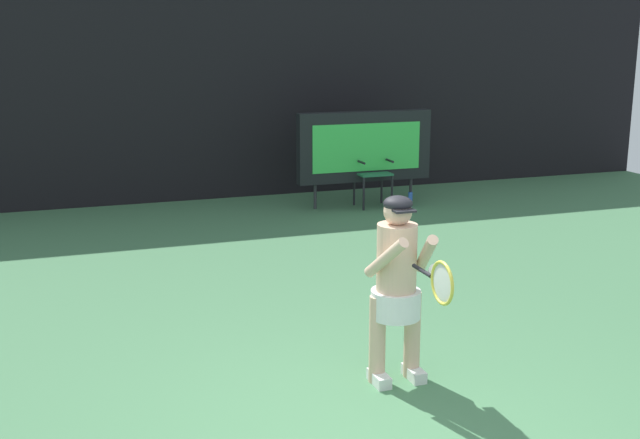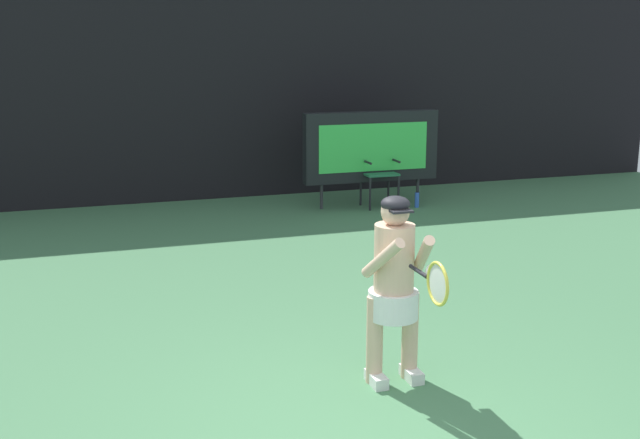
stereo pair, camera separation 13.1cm
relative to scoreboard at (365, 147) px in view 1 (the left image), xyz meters
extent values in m
cube|color=black|center=(-2.76, 1.36, 0.85)|extent=(18.00, 0.12, 3.60)
cube|color=black|center=(0.00, 0.00, 0.00)|extent=(2.20, 0.20, 1.10)
cube|color=green|center=(0.00, -0.10, 0.00)|extent=(1.80, 0.01, 0.75)
cylinder|color=#2D2D33|center=(-0.83, 0.00, -0.75)|extent=(0.05, 0.05, 0.40)
cylinder|color=#2D2D33|center=(0.82, 0.00, -0.75)|extent=(0.05, 0.05, 0.40)
cylinder|color=black|center=(-0.14, -0.34, -0.69)|extent=(0.04, 0.04, 0.52)
cylinder|color=black|center=(0.33, -0.34, -0.69)|extent=(0.04, 0.04, 0.52)
cylinder|color=black|center=(-0.14, 0.06, -0.69)|extent=(0.04, 0.04, 0.52)
cylinder|color=black|center=(0.33, 0.06, -0.69)|extent=(0.04, 0.04, 0.52)
cube|color=#246845|center=(0.09, -0.14, -0.41)|extent=(0.52, 0.44, 0.03)
cylinder|color=black|center=(-0.14, 0.06, -0.15)|extent=(0.04, 0.04, 0.56)
cylinder|color=black|center=(0.33, 0.06, -0.15)|extent=(0.04, 0.04, 0.56)
cube|color=#246845|center=(0.09, 0.06, -0.04)|extent=(0.48, 0.02, 0.34)
cylinder|color=black|center=(-0.14, -0.14, -0.21)|extent=(0.04, 0.44, 0.04)
cylinder|color=black|center=(0.33, -0.14, -0.21)|extent=(0.04, 0.44, 0.04)
cylinder|color=blue|center=(0.65, -0.36, -0.83)|extent=(0.07, 0.07, 0.24)
cylinder|color=black|center=(0.65, -0.36, -0.69)|extent=(0.03, 0.03, 0.03)
cube|color=white|center=(-2.39, -6.16, -0.90)|extent=(0.11, 0.26, 0.09)
cube|color=white|center=(-2.09, -6.16, -0.90)|extent=(0.11, 0.26, 0.09)
cylinder|color=#DBB293|center=(-2.39, -6.11, -0.59)|extent=(0.13, 0.13, 0.71)
cylinder|color=#DBB293|center=(-2.09, -6.11, -0.59)|extent=(0.13, 0.13, 0.71)
cylinder|color=white|center=(-2.24, -6.11, -0.32)|extent=(0.39, 0.39, 0.22)
cylinder|color=#DBB293|center=(-2.24, -6.11, 0.04)|extent=(0.31, 0.31, 0.56)
sphere|color=#DBB293|center=(-2.24, -6.11, 0.42)|extent=(0.22, 0.22, 0.22)
ellipsoid|color=black|center=(-2.24, -6.11, 0.48)|extent=(0.22, 0.22, 0.12)
cube|color=black|center=(-2.24, -6.21, 0.45)|extent=(0.17, 0.12, 0.02)
cylinder|color=#DBB293|center=(-2.41, -6.28, 0.11)|extent=(0.19, 0.46, 0.39)
cylinder|color=#DBB293|center=(-2.08, -6.28, 0.11)|extent=(0.19, 0.46, 0.39)
cylinder|color=white|center=(-2.06, -6.40, 0.01)|extent=(0.13, 0.13, 0.12)
cylinder|color=black|center=(-2.22, -6.51, 0.06)|extent=(0.03, 0.28, 0.03)
torus|color=#D9CA44|center=(-2.22, -6.82, 0.06)|extent=(0.02, 0.31, 0.31)
ellipsoid|color=silver|center=(-2.22, -6.82, 0.06)|extent=(0.01, 0.26, 0.26)
camera|label=1|loc=(-4.68, -11.36, 1.72)|focal=43.93mm
camera|label=2|loc=(-4.56, -11.40, 1.72)|focal=43.93mm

